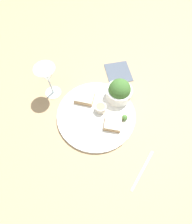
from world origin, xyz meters
name	(u,v)px	position (x,y,z in m)	size (l,w,h in m)	color
ground_plane	(96,115)	(0.00, 0.00, 0.00)	(4.00, 4.00, 0.00)	tan
dinner_plate	(96,115)	(0.00, 0.00, 0.01)	(0.35, 0.35, 0.01)	white
salad_bowl	(119,91)	(-0.13, -0.06, 0.06)	(0.12, 0.12, 0.11)	white
sauce_ramekin	(101,108)	(-0.03, -0.01, 0.03)	(0.05, 0.05, 0.03)	beige
cheese_toast_near	(85,97)	(0.03, -0.09, 0.03)	(0.11, 0.11, 0.03)	tan
cheese_toast_far	(113,123)	(-0.06, 0.07, 0.03)	(0.10, 0.09, 0.03)	tan
wine_glass	(47,76)	(0.17, -0.18, 0.13)	(0.09, 0.09, 0.17)	silver
garnish	(125,118)	(-0.11, 0.06, 0.03)	(0.03, 0.03, 0.03)	#477533
napkin	(118,72)	(-0.18, -0.21, 0.00)	(0.14, 0.15, 0.01)	#4C5666
fork	(142,170)	(-0.11, 0.28, 0.00)	(0.14, 0.12, 0.01)	silver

